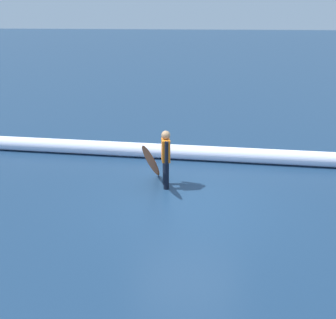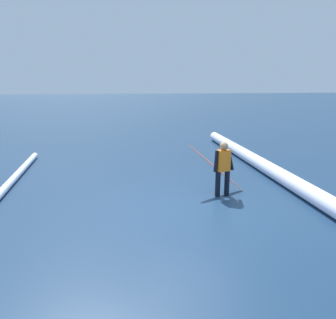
{
  "view_description": "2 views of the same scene",
  "coord_description": "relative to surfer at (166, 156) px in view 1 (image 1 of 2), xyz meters",
  "views": [
    {
      "loc": [
        -0.46,
        8.71,
        4.24
      ],
      "look_at": [
        0.45,
        0.3,
        1.17
      ],
      "focal_mm": 44.16,
      "sensor_mm": 36.0,
      "label": 1
    },
    {
      "loc": [
        -7.31,
        2.01,
        2.96
      ],
      "look_at": [
        0.64,
        0.58,
        1.07
      ],
      "focal_mm": 34.75,
      "sensor_mm": 36.0,
      "label": 2
    }
  ],
  "objects": [
    {
      "name": "ground_plane",
      "position": [
        -0.63,
        0.9,
        -0.83
      ],
      "size": [
        183.36,
        183.36,
        0.0
      ],
      "primitive_type": "plane",
      "color": "navy"
    },
    {
      "name": "surfer",
      "position": [
        0.0,
        0.0,
        0.0
      ],
      "size": [
        0.26,
        0.6,
        1.48
      ],
      "rotation": [
        0.0,
        0.0,
        4.9
      ],
      "color": "black",
      "rests_on": "ground_plane"
    },
    {
      "name": "surfboard",
      "position": [
        0.35,
        0.07,
        -0.14
      ],
      "size": [
        0.36,
        1.62,
        1.39
      ],
      "color": "#E55926",
      "rests_on": "ground_plane"
    },
    {
      "name": "wave_crest_foreground",
      "position": [
        -1.54,
        -2.05,
        -0.61
      ],
      "size": [
        20.11,
        1.44,
        0.44
      ],
      "primitive_type": "cylinder",
      "rotation": [
        0.0,
        1.57,
        -0.05
      ],
      "color": "white",
      "rests_on": "ground_plane"
    }
  ]
}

